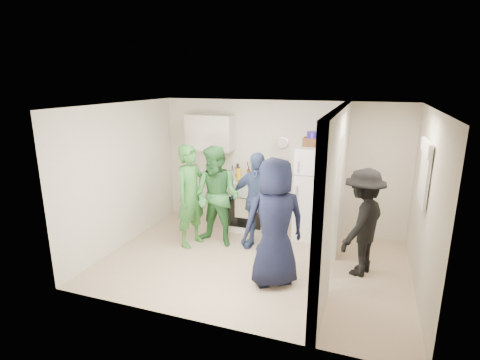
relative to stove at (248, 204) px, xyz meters
name	(u,v)px	position (x,y,z in m)	size (l,w,h in m)	color
floor	(253,262)	(0.54, -1.37, -0.50)	(4.80, 4.80, 0.00)	#C8AD8D
wall_back	(280,165)	(0.54, 0.33, 0.75)	(4.80, 4.80, 0.00)	silver
wall_front	(209,229)	(0.54, -3.07, 0.75)	(4.80, 4.80, 0.00)	silver
wall_left	(123,176)	(-1.86, -1.37, 0.75)	(3.40, 3.40, 0.00)	silver
wall_right	(426,205)	(2.94, -1.37, 0.75)	(3.40, 3.40, 0.00)	silver
ceiling	(255,106)	(0.54, -1.37, 2.00)	(4.80, 4.80, 0.00)	white
partition_pier_back	(340,178)	(1.74, -0.27, 0.75)	(0.12, 1.20, 2.50)	silver
partition_pier_front	(324,223)	(1.74, -2.47, 0.75)	(0.12, 1.20, 2.50)	silver
partition_header	(339,123)	(1.74, -1.37, 1.80)	(0.12, 1.00, 0.40)	silver
stove	(248,204)	(0.00, 0.00, 0.00)	(0.84, 0.70, 1.00)	white
upper_cabinet	(210,133)	(-0.86, 0.15, 1.35)	(0.95, 0.34, 0.70)	silver
fridge	(316,193)	(1.31, -0.03, 0.36)	(0.71, 0.69, 1.72)	white
wicker_basket	(313,142)	(1.21, 0.02, 1.30)	(0.35, 0.25, 0.15)	brown
blue_bowl	(314,135)	(1.21, 0.02, 1.43)	(0.24, 0.24, 0.11)	#251591
yellow_cup_stack_top	(331,141)	(1.53, -0.13, 1.35)	(0.09, 0.09, 0.25)	yellow
wall_clock	(283,143)	(0.59, 0.31, 1.20)	(0.22, 0.22, 0.03)	white
spice_shelf	(279,161)	(0.54, 0.28, 0.85)	(0.35, 0.08, 0.03)	olive
nook_window	(426,173)	(2.92, -1.17, 1.15)	(0.03, 0.70, 0.80)	black
nook_window_frame	(425,173)	(2.90, -1.17, 1.15)	(0.04, 0.76, 0.86)	white
nook_valance	(426,147)	(2.88, -1.17, 1.50)	(0.04, 0.82, 0.18)	white
yellow_cup_stack_stove	(239,175)	(-0.12, -0.22, 0.62)	(0.09, 0.09, 0.25)	#EDB013
red_cup	(256,180)	(0.22, -0.20, 0.56)	(0.09, 0.09, 0.12)	#AA0B0C
person_green_left	(191,196)	(-0.71, -1.06, 0.41)	(0.66, 0.43, 1.81)	#33732E
person_green_center	(217,197)	(-0.28, -0.91, 0.39)	(0.87, 0.68, 1.78)	#33753B
person_denim	(257,201)	(0.40, -0.78, 0.35)	(1.00, 0.42, 1.70)	#324B6E
person_navy	(274,223)	(1.00, -1.87, 0.43)	(0.91, 0.59, 1.86)	black
person_nook	(362,222)	(2.16, -1.14, 0.32)	(1.06, 0.61, 1.64)	black
bottle_a	(237,170)	(-0.28, 0.14, 0.63)	(0.07, 0.07, 0.27)	brown
bottle_b	(239,173)	(-0.17, -0.07, 0.63)	(0.07, 0.07, 0.25)	#153F1E
bottle_c	(248,170)	(-0.06, 0.14, 0.66)	(0.06, 0.06, 0.32)	silver
bottle_d	(249,173)	(0.01, -0.03, 0.64)	(0.07, 0.07, 0.28)	#5B3710
bottle_e	(256,170)	(0.08, 0.19, 0.64)	(0.06, 0.06, 0.29)	#9BA5AB
bottle_f	(258,173)	(0.19, 0.00, 0.65)	(0.06, 0.06, 0.30)	#153814
bottle_g	(264,172)	(0.27, 0.13, 0.64)	(0.07, 0.07, 0.29)	olive
bottle_h	(232,173)	(-0.28, -0.14, 0.64)	(0.06, 0.06, 0.28)	#969CA0
bottle_i	(253,171)	(0.05, 0.11, 0.66)	(0.06, 0.06, 0.32)	#5A480F
bottle_j	(261,174)	(0.28, -0.11, 0.65)	(0.06, 0.06, 0.30)	#194A2A
bottle_k	(238,171)	(-0.22, 0.02, 0.65)	(0.07, 0.07, 0.30)	brown
bottle_l	(253,174)	(0.13, -0.13, 0.65)	(0.08, 0.08, 0.30)	gray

